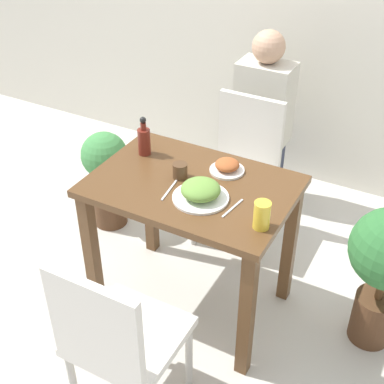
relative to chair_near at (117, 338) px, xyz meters
name	(u,v)px	position (x,y,z in m)	size (l,w,h in m)	color
ground_plane	(192,300)	(-0.06, 0.73, -0.49)	(16.00, 16.00, 0.00)	beige
dining_table	(192,208)	(-0.06, 0.73, 0.14)	(0.95, 0.65, 0.77)	brown
chair_near	(117,338)	(0.00, 0.00, 0.00)	(0.42, 0.42, 0.88)	silver
chair_far	(241,164)	(-0.10, 1.42, 0.00)	(0.42, 0.42, 0.88)	silver
food_plate	(201,191)	(0.03, 0.64, 0.32)	(0.25, 0.25, 0.09)	white
side_plate	(227,166)	(0.04, 0.90, 0.31)	(0.17, 0.17, 0.06)	white
drink_cup	(180,171)	(-0.13, 0.75, 0.32)	(0.07, 0.07, 0.07)	#4C331E
juice_glass	(262,215)	(0.35, 0.58, 0.34)	(0.07, 0.07, 0.12)	gold
sauce_bottle	(144,140)	(-0.40, 0.86, 0.36)	(0.06, 0.06, 0.21)	maroon
fork_utensil	(170,189)	(-0.12, 0.64, 0.28)	(0.03, 0.19, 0.00)	silver
spoon_utensil	(233,208)	(0.19, 0.64, 0.28)	(0.03, 0.16, 0.00)	silver
potted_plant_left	(106,173)	(-0.86, 1.10, -0.12)	(0.29, 0.29, 0.65)	#51331E
person_figure	(262,121)	(-0.14, 1.83, 0.09)	(0.34, 0.22, 1.17)	#2D3347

